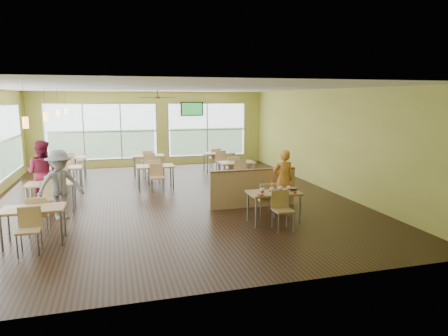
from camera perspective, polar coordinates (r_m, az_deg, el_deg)
The scene contains 20 objects.
room at distance 11.66m, azimuth -7.70°, elevation 3.37°, with size 12.00×12.04×3.20m.
window_bays at distance 14.67m, azimuth -19.71°, elevation 3.72°, with size 9.24×10.24×2.38m.
main_table at distance 9.49m, azimuth 7.11°, elevation -4.08°, with size 1.22×1.52×0.87m.
half_wall_divider at distance 10.83m, azimuth 4.15°, elevation -2.86°, with size 2.40×0.14×1.04m.
dining_tables at distance 13.40m, azimuth -13.08°, elevation -0.14°, with size 6.92×8.72×0.87m.
pendant_lights at distance 12.27m, azimuth -23.33°, elevation 6.98°, with size 0.11×7.31×0.86m.
ceiling_fan at distance 14.57m, azimuth -9.49°, elevation 9.92°, with size 1.25×1.25×0.29m.
tv_backwall at distance 17.71m, azimuth -4.61°, elevation 8.40°, with size 1.00×0.07×0.60m.
man_plaid at distance 10.63m, azimuth 8.43°, elevation -1.66°, with size 0.58×0.38×1.60m, color orange.
patron_maroon at distance 12.03m, azimuth -24.52°, elevation -0.62°, with size 0.88×0.68×1.80m, color maroon.
patron_grey at distance 10.45m, azimuth -22.39°, elevation -2.21°, with size 1.10×0.63×1.71m, color slate.
cup_blue at distance 9.14m, azimuth 5.48°, elevation -3.34°, with size 0.10×0.10×0.37m.
cup_yellow at distance 9.23m, azimuth 6.79°, elevation -3.23°, with size 0.10×0.10×0.38m.
cup_red_near at distance 9.41m, azimuth 8.01°, elevation -3.01°, with size 0.10×0.10×0.36m.
cup_red_far at distance 9.51m, azimuth 9.23°, elevation -2.94°, with size 0.09×0.09×0.34m.
food_basket at distance 9.67m, azimuth 9.72°, elevation -2.94°, with size 0.27×0.27×0.06m.
ketchup_cup at distance 9.38m, azimuth 10.14°, elevation -3.49°, with size 0.07×0.07×0.03m, color #9E2810.
wrapper_left at distance 9.06m, azimuth 5.24°, elevation -3.80°, with size 0.18×0.16×0.04m, color #916946.
wrapper_mid at distance 9.58m, azimuth 7.16°, elevation -3.07°, with size 0.18×0.16×0.04m, color #916946.
wrapper_right at distance 9.32m, azimuth 8.78°, elevation -3.50°, with size 0.15×0.13×0.04m, color #916946.
Camera 1 is at (-1.58, -11.48, 2.92)m, focal length 32.00 mm.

